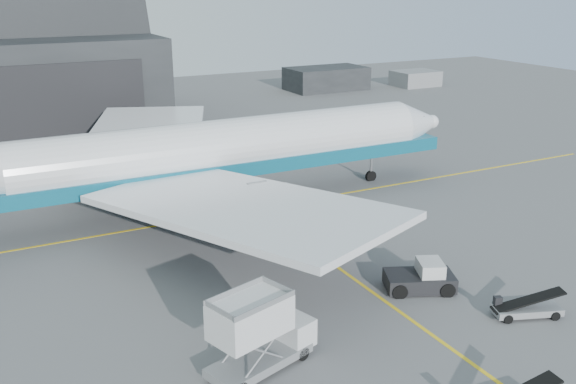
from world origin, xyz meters
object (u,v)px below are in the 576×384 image
airliner (206,153)px  pushback_tug (421,278)px  belt_loader_b (526,309)px  catering_truck (258,333)px

airliner → pushback_tug: bearing=-72.6°
airliner → belt_loader_b: 28.74m
catering_truck → airliner: bearing=57.7°
catering_truck → belt_loader_b: 16.53m
pushback_tug → belt_loader_b: pushback_tug is taller
belt_loader_b → airliner: bearing=130.5°
pushback_tug → catering_truck: bearing=-142.1°
catering_truck → pushback_tug: 13.49m
catering_truck → pushback_tug: bearing=-3.3°
airliner → catering_truck: airliner is taller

